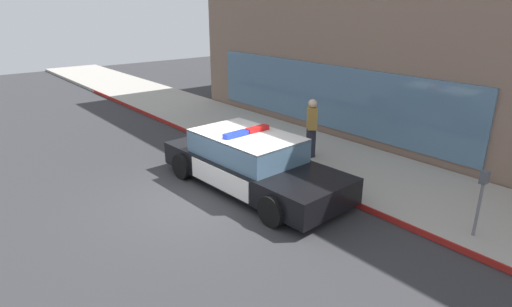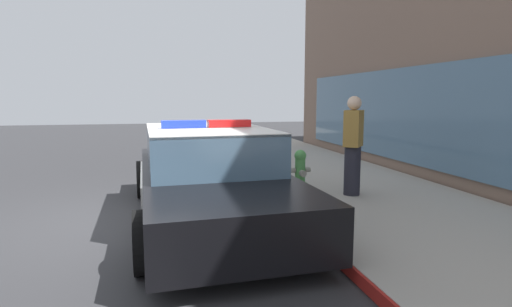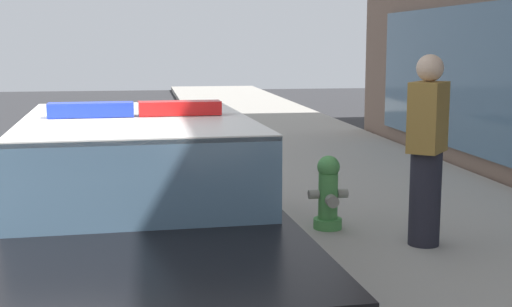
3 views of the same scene
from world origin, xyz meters
The scene contains 5 objects.
sidewalk centered at (0.00, 4.30, 0.07)m, with size 48.00×3.44×0.15m, color #A39E93.
curb_red_paint centered at (0.00, 2.56, 0.08)m, with size 28.80×0.04×0.14m, color maroon.
police_cruiser centered at (0.13, 1.40, 0.68)m, with size 5.24×2.33×1.49m.
fire_hydrant centered at (-0.89, 3.22, 0.50)m, with size 0.34×0.39×0.73m.
pedestrian_on_sidewalk centered at (-0.22, 3.93, 1.01)m, with size 0.47×0.46×1.71m.
Camera 3 is at (5.59, 1.47, 1.96)m, focal length 49.10 mm.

